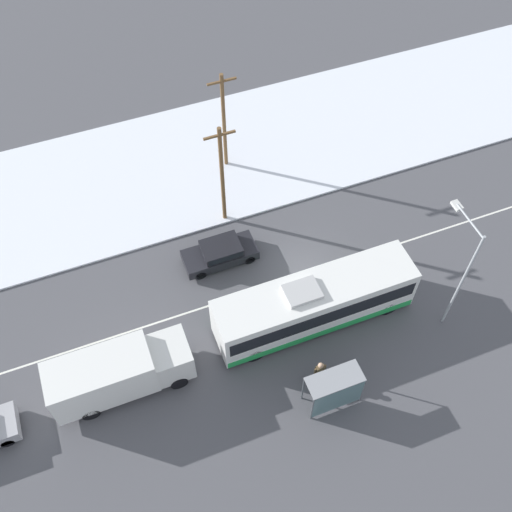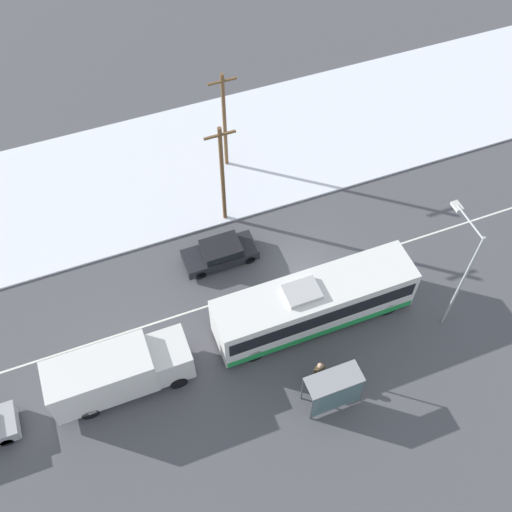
{
  "view_description": "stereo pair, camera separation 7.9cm",
  "coord_description": "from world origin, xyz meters",
  "views": [
    {
      "loc": [
        -9.67,
        -17.22,
        28.77
      ],
      "look_at": [
        -2.49,
        1.32,
        1.4
      ],
      "focal_mm": 42.0,
      "sensor_mm": 36.0,
      "label": 1
    },
    {
      "loc": [
        -9.59,
        -17.25,
        28.77
      ],
      "look_at": [
        -2.49,
        1.32,
        1.4
      ],
      "focal_mm": 42.0,
      "sensor_mm": 36.0,
      "label": 2
    }
  ],
  "objects": [
    {
      "name": "ground_plane",
      "position": [
        0.0,
        0.0,
        0.0
      ],
      "size": [
        120.0,
        120.0,
        0.0
      ],
      "primitive_type": "plane",
      "color": "#4C4C51"
    },
    {
      "name": "snow_lot",
      "position": [
        0.0,
        10.92,
        0.06
      ],
      "size": [
        80.0,
        11.31,
        0.12
      ],
      "color": "silver",
      "rests_on": "ground_plane"
    },
    {
      "name": "lane_marking_center",
      "position": [
        0.0,
        0.0,
        0.0
      ],
      "size": [
        60.0,
        0.12,
        0.0
      ],
      "color": "silver",
      "rests_on": "ground_plane"
    },
    {
      "name": "city_bus",
      "position": [
        -0.77,
        -2.84,
        1.62
      ],
      "size": [
        10.86,
        2.57,
        3.32
      ],
      "color": "white",
      "rests_on": "ground_plane"
    },
    {
      "name": "box_truck",
      "position": [
        -11.47,
        -3.0,
        1.64
      ],
      "size": [
        7.01,
        2.3,
        2.96
      ],
      "color": "silver",
      "rests_on": "ground_plane"
    },
    {
      "name": "sedan_car",
      "position": [
        -4.16,
        2.75,
        0.76
      ],
      "size": [
        4.31,
        1.8,
        1.38
      ],
      "rotation": [
        0.0,
        0.0,
        3.14
      ],
      "color": "black",
      "rests_on": "ground_plane"
    },
    {
      "name": "pedestrian_at_stop",
      "position": [
        -1.99,
        -6.27,
        1.11
      ],
      "size": [
        0.65,
        0.29,
        1.81
      ],
      "color": "#23232D",
      "rests_on": "ground_plane"
    },
    {
      "name": "bus_shelter",
      "position": [
        -1.85,
        -7.71,
        1.67
      ],
      "size": [
        2.76,
        1.2,
        2.4
      ],
      "color": "gray",
      "rests_on": "ground_plane"
    },
    {
      "name": "streetlamp",
      "position": [
        5.85,
        -5.09,
        4.77
      ],
      "size": [
        0.36,
        2.54,
        7.58
      ],
      "color": "#9EA3A8",
      "rests_on": "ground_plane"
    },
    {
      "name": "utility_pole_roadside",
      "position": [
        -2.88,
        5.67,
        3.89
      ],
      "size": [
        1.8,
        0.24,
        7.41
      ],
      "color": "brown",
      "rests_on": "ground_plane"
    },
    {
      "name": "utility_pole_snowlot",
      "position": [
        -1.24,
        10.05,
        3.81
      ],
      "size": [
        1.8,
        0.24,
        7.25
      ],
      "color": "brown",
      "rests_on": "ground_plane"
    }
  ]
}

